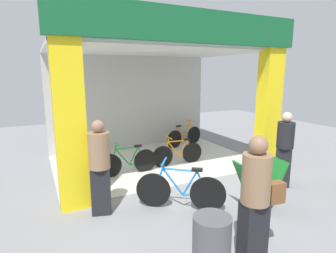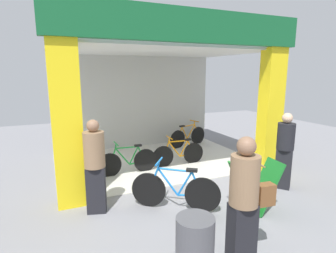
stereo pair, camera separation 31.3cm
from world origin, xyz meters
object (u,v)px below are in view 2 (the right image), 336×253
pedestrian_1 (95,165)px  pedestrian_0 (245,199)px  bicycle_inside_2 (128,161)px  pedestrian_3 (285,150)px  bicycle_parked_0 (175,190)px  bicycle_inside_1 (179,154)px  sandwich_board_sign (255,187)px  bicycle_inside_0 (188,136)px

pedestrian_1 → pedestrian_0: bearing=-54.6°
bicycle_inside_2 → pedestrian_3: (2.84, -2.09, 0.52)m
bicycle_inside_2 → pedestrian_0: pedestrian_0 is taller
bicycle_parked_0 → pedestrian_1: pedestrian_1 is taller
bicycle_inside_1 → pedestrian_0: 3.94m
bicycle_inside_2 → bicycle_parked_0: size_ratio=1.10×
bicycle_parked_0 → pedestrian_3: 2.57m
bicycle_inside_2 → bicycle_parked_0: 2.07m
bicycle_inside_2 → pedestrian_0: 3.76m
bicycle_parked_0 → sandwich_board_sign: sandwich_board_sign is taller
bicycle_inside_1 → sandwich_board_sign: size_ratio=1.55×
sandwich_board_sign → pedestrian_1: size_ratio=0.56×
bicycle_inside_0 → pedestrian_0: pedestrian_0 is taller
bicycle_inside_1 → pedestrian_3: size_ratio=0.89×
pedestrian_1 → bicycle_inside_2: bearing=57.3°
sandwich_board_sign → pedestrian_3: 1.47m
bicycle_parked_0 → pedestrian_1: size_ratio=0.80×
bicycle_parked_0 → pedestrian_3: pedestrian_3 is taller
bicycle_inside_2 → sandwich_board_sign: bearing=-60.0°
bicycle_inside_1 → pedestrian_1: pedestrian_1 is taller
bicycle_inside_0 → pedestrian_3: (0.29, -3.83, 0.51)m
pedestrian_3 → bicycle_inside_2: bearing=143.6°
bicycle_inside_2 → pedestrian_1: bearing=-122.7°
bicycle_inside_0 → bicycle_inside_1: size_ratio=1.03×
bicycle_inside_1 → pedestrian_0: pedestrian_0 is taller
pedestrian_3 → bicycle_parked_0: bearing=178.8°
bicycle_inside_0 → bicycle_parked_0: size_ratio=1.11×
bicycle_inside_1 → sandwich_board_sign: 2.81m
bicycle_parked_0 → sandwich_board_sign: size_ratio=1.43×
bicycle_inside_0 → sandwich_board_sign: 4.54m
bicycle_inside_1 → bicycle_parked_0: 2.42m
bicycle_inside_2 → pedestrian_3: 3.56m
bicycle_inside_1 → sandwich_board_sign: bearing=-87.3°
pedestrian_0 → pedestrian_3: bearing=34.3°
bicycle_parked_0 → pedestrian_0: (0.19, -1.64, 0.53)m
bicycle_inside_0 → bicycle_inside_2: 3.08m
pedestrian_0 → bicycle_inside_2: bearing=97.8°
bicycle_inside_0 → bicycle_inside_1: 1.98m
pedestrian_1 → pedestrian_3: pedestrian_1 is taller
bicycle_inside_0 → sandwich_board_sign: bearing=-102.7°
bicycle_inside_0 → bicycle_parked_0: (-2.23, -3.78, 0.02)m
bicycle_inside_1 → bicycle_inside_2: bearing=-175.6°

